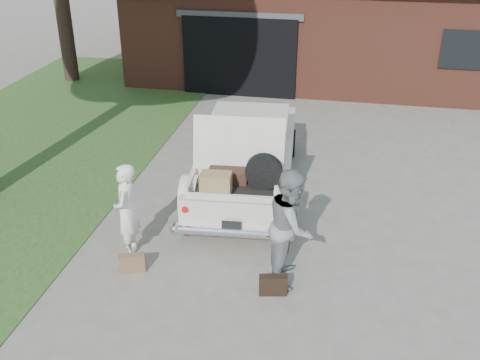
# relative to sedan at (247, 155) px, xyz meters

# --- Properties ---
(ground) EXTENTS (90.00, 90.00, 0.00)m
(ground) POSITION_rel_sedan_xyz_m (0.24, -2.46, -0.69)
(ground) COLOR gray
(ground) RESTS_ON ground
(grass_strip) EXTENTS (6.00, 16.00, 0.02)m
(grass_strip) POSITION_rel_sedan_xyz_m (-5.26, 0.54, -0.68)
(grass_strip) COLOR #2D4C1E
(grass_strip) RESTS_ON ground
(house) EXTENTS (12.80, 7.80, 3.30)m
(house) POSITION_rel_sedan_xyz_m (1.22, 9.01, 0.98)
(house) COLOR brown
(house) RESTS_ON ground
(sedan) EXTENTS (2.17, 4.80, 1.92)m
(sedan) POSITION_rel_sedan_xyz_m (0.00, 0.00, 0.00)
(sedan) COLOR white
(sedan) RESTS_ON ground
(woman_left) EXTENTS (0.47, 0.62, 1.56)m
(woman_left) POSITION_rel_sedan_xyz_m (-1.41, -2.62, 0.09)
(woman_left) COLOR white
(woman_left) RESTS_ON ground
(woman_right) EXTENTS (0.69, 0.88, 1.78)m
(woman_right) POSITION_rel_sedan_xyz_m (1.18, -2.74, 0.20)
(woman_right) COLOR gray
(woman_right) RESTS_ON ground
(suitcase_left) EXTENTS (0.41, 0.24, 0.30)m
(suitcase_left) POSITION_rel_sedan_xyz_m (-1.18, -3.09, -0.54)
(suitcase_left) COLOR brown
(suitcase_left) RESTS_ON ground
(suitcase_right) EXTENTS (0.42, 0.20, 0.31)m
(suitcase_right) POSITION_rel_sedan_xyz_m (1.00, -3.21, -0.53)
(suitcase_right) COLOR black
(suitcase_right) RESTS_ON ground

